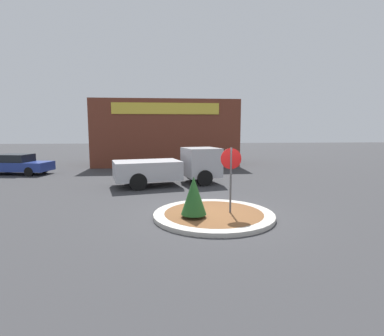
% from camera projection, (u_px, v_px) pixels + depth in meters
% --- Properties ---
extents(ground_plane, '(120.00, 120.00, 0.00)m').
position_uv_depth(ground_plane, '(214.00, 217.00, 10.72)').
color(ground_plane, '#38383A').
extents(traffic_island, '(4.31, 4.31, 0.15)m').
position_uv_depth(traffic_island, '(214.00, 215.00, 10.71)').
color(traffic_island, '#BCB7AD').
rests_on(traffic_island, ground_plane).
extents(stop_sign, '(0.74, 0.07, 2.48)m').
position_uv_depth(stop_sign, '(231.00, 169.00, 10.54)').
color(stop_sign, '#4C4C51').
rests_on(stop_sign, ground_plane).
extents(island_shrub, '(0.86, 0.86, 1.40)m').
position_uv_depth(island_shrub, '(194.00, 196.00, 10.07)').
color(island_shrub, brown).
rests_on(island_shrub, traffic_island).
extents(utility_truck, '(6.26, 3.52, 2.06)m').
position_uv_depth(utility_truck, '(172.00, 167.00, 16.94)').
color(utility_truck, '#B2B2B7').
rests_on(utility_truck, ground_plane).
extents(storefront_building, '(12.30, 6.07, 5.61)m').
position_uv_depth(storefront_building, '(166.00, 133.00, 27.21)').
color(storefront_building, brown).
rests_on(storefront_building, ground_plane).
extents(parked_sedan_blue, '(4.76, 2.68, 1.41)m').
position_uv_depth(parked_sedan_blue, '(17.00, 164.00, 20.98)').
color(parked_sedan_blue, navy).
rests_on(parked_sedan_blue, ground_plane).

